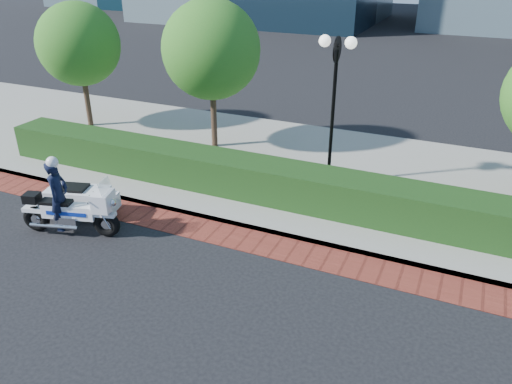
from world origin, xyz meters
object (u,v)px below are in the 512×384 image
at_px(police_motorcycle, 72,201).
at_px(tree_a, 79,44).
at_px(tree_b, 211,50).
at_px(lamppost, 334,89).

bearing_deg(police_motorcycle, tree_a, 112.21).
xyz_separation_m(tree_b, police_motorcycle, (-0.72, -6.15, -2.73)).
bearing_deg(lamppost, police_motorcycle, -137.10).
xyz_separation_m(lamppost, police_motorcycle, (-5.22, -4.85, -2.26)).
bearing_deg(police_motorcycle, lamppost, 27.25).
relative_size(tree_a, tree_b, 0.94).
bearing_deg(tree_b, lamppost, -16.11).
xyz_separation_m(tree_a, police_motorcycle, (4.78, -6.15, -2.52)).
bearing_deg(lamppost, tree_a, 172.59).
xyz_separation_m(tree_a, tree_b, (5.50, 0.00, 0.21)).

